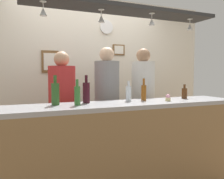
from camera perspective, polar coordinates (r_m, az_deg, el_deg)
back_wall at (r=3.91m, az=-5.73°, el=3.07°), size 4.40×0.06×2.60m
bar_counter at (r=2.51m, az=5.51°, el=-11.32°), size 2.70×0.55×1.04m
overhead_glass_rack at (r=2.69m, az=3.51°, el=18.80°), size 2.20×0.36×0.04m
hanging_wineglass_far_left at (r=2.38m, az=-16.41°, el=17.84°), size 0.07×0.07×0.13m
hanging_wineglass_left at (r=2.57m, az=-2.63°, el=16.96°), size 0.07×0.07×0.13m
hanging_wineglass_center_left at (r=2.75m, az=9.67°, el=16.03°), size 0.07×0.07×0.13m
hanging_wineglass_center at (r=3.14m, az=18.43°, el=14.37°), size 0.07×0.07×0.13m
person_left_red_shirt at (r=3.05m, az=-12.03°, el=-3.20°), size 0.34×0.34×1.63m
person_middle_grey_shirt at (r=3.21m, az=-1.25°, el=-1.81°), size 0.34×0.34×1.72m
person_right_white_patterned_shirt at (r=3.46m, az=7.55°, el=-1.38°), size 0.34×0.34×1.72m
bottle_wine_dark_red at (r=2.53m, az=-6.28°, el=-0.62°), size 0.08×0.08×0.30m
bottle_beer_green_import at (r=2.36m, az=-8.46°, el=-1.33°), size 0.06×0.06×0.26m
bottle_beer_amber_tall at (r=2.77m, az=7.73°, el=-0.60°), size 0.06×0.06×0.26m
bottle_beer_brown_stubby at (r=3.11m, az=17.23°, el=-0.80°), size 0.07×0.07×0.18m
bottle_champagne_green at (r=2.41m, az=-13.64°, el=-0.91°), size 0.08×0.08×0.30m
bottle_soda_clear at (r=2.69m, az=4.05°, el=-0.88°), size 0.06×0.06×0.23m
cupcake at (r=2.77m, az=13.48°, el=-2.02°), size 0.06×0.06×0.08m
picture_frame_caricature at (r=3.73m, az=-14.82°, el=6.57°), size 0.26×0.02×0.34m
picture_frame_upper_small at (r=4.07m, az=1.65°, el=9.64°), size 0.22×0.02×0.18m
wall_clock at (r=4.03m, az=-1.37°, el=14.96°), size 0.22×0.03×0.22m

